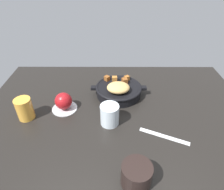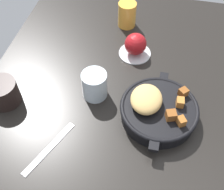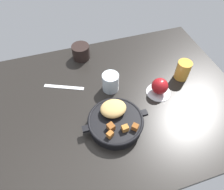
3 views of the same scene
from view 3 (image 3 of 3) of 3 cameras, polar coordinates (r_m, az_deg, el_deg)
ground_plane at (r=87.35cm, az=-0.84°, el=-2.23°), size 112.27×79.24×2.40cm
cast_iron_skillet at (r=77.35cm, az=0.93°, el=-7.11°), size 25.02×20.77×8.35cm
saucer_plate at (r=91.34cm, az=12.61°, el=0.81°), size 10.38×10.38×0.60cm
red_apple at (r=88.53cm, az=13.03°, el=2.38°), size 6.98×6.98×6.98cm
butter_knife at (r=93.59cm, az=-13.09°, el=2.17°), size 16.89×8.61×0.36cm
water_glass_short at (r=87.73cm, az=-0.41°, el=3.53°), size 7.07×7.07×8.20cm
coffee_mug_dark at (r=104.23cm, az=-8.55°, el=11.67°), size 8.55×8.55×7.01cm
juice_glass_amber at (r=97.65cm, az=18.95°, el=6.51°), size 6.22×6.22×8.75cm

